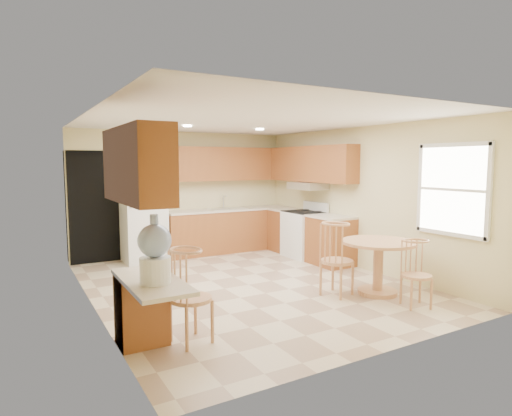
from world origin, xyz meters
TOP-DOWN VIEW (x-y plane):
  - floor at (0.00, 0.00)m, footprint 5.50×5.50m
  - ceiling at (0.00, 0.00)m, footprint 4.50×5.50m
  - wall_back at (0.00, 2.75)m, footprint 4.50×0.02m
  - wall_front at (0.00, -2.75)m, footprint 4.50×0.02m
  - wall_left at (-2.25, 0.00)m, footprint 0.02×5.50m
  - wall_right at (2.25, 0.00)m, footprint 0.02×5.50m
  - doorway at (-1.75, 2.73)m, footprint 0.90×0.02m
  - base_cab_back at (0.88, 2.45)m, footprint 2.75×0.60m
  - counter_back at (0.88, 2.45)m, footprint 2.75×0.63m
  - base_cab_right_a at (1.95, 1.85)m, footprint 0.60×0.59m
  - counter_right_a at (1.95, 1.85)m, footprint 0.63×0.59m
  - base_cab_right_b at (1.95, 0.40)m, footprint 0.60×0.80m
  - counter_right_b at (1.95, 0.40)m, footprint 0.63×0.80m
  - upper_cab_back at (0.88, 2.58)m, footprint 2.75×0.33m
  - upper_cab_right at (2.08, 1.21)m, footprint 0.33×2.42m
  - upper_cab_left at (-2.08, -1.60)m, footprint 0.33×1.40m
  - sink at (0.85, 2.45)m, footprint 0.78×0.44m
  - range_hood at (2.00, 1.18)m, footprint 0.50×0.76m
  - desk_pedestal at (-2.00, -1.32)m, footprint 0.48×0.42m
  - desk_top at (-2.00, -1.70)m, footprint 0.50×1.20m
  - window at (2.23, -1.85)m, footprint 0.06×1.12m
  - can_light_a at (-0.50, 1.20)m, footprint 0.14×0.14m
  - can_light_b at (0.90, 1.20)m, footprint 0.14×0.14m
  - refrigerator at (-0.95, 2.40)m, footprint 0.76×0.74m
  - stove at (1.92, 1.18)m, footprint 0.65×0.76m
  - dining_table at (1.38, -1.32)m, footprint 1.04×1.04m
  - chair_table_a at (0.83, -1.17)m, footprint 0.46×0.59m
  - chair_table_b at (1.40, -2.05)m, footprint 0.38×0.42m
  - chair_desk at (-1.55, -1.65)m, footprint 0.44×0.57m
  - water_crock at (-2.00, -1.84)m, footprint 0.31×0.31m

SIDE VIEW (x-z plane):
  - floor at x=0.00m, z-range 0.00..0.00m
  - desk_pedestal at x=-2.00m, z-range 0.00..0.72m
  - base_cab_back at x=0.88m, z-range 0.00..0.87m
  - base_cab_right_a at x=1.95m, z-range 0.00..0.87m
  - base_cab_right_b at x=1.95m, z-range 0.00..0.87m
  - stove at x=1.92m, z-range -0.08..1.01m
  - dining_table at x=1.38m, z-range 0.12..0.89m
  - chair_table_b at x=1.40m, z-range 0.09..0.96m
  - chair_desk at x=-1.55m, z-range 0.11..1.09m
  - chair_table_a at x=0.83m, z-range 0.11..1.14m
  - desk_top at x=-2.00m, z-range 0.73..0.77m
  - refrigerator at x=-0.95m, z-range 0.00..1.72m
  - counter_back at x=0.88m, z-range 0.87..0.91m
  - counter_right_a at x=1.95m, z-range 0.87..0.91m
  - counter_right_b at x=1.95m, z-range 0.87..0.91m
  - sink at x=0.85m, z-range 0.91..0.92m
  - doorway at x=-1.75m, z-range 0.00..2.10m
  - water_crock at x=-2.00m, z-range 0.74..1.38m
  - wall_back at x=0.00m, z-range 0.00..2.50m
  - wall_front at x=0.00m, z-range 0.00..2.50m
  - wall_left at x=-2.25m, z-range 0.00..2.50m
  - wall_right at x=2.25m, z-range 0.00..2.50m
  - range_hood at x=2.00m, z-range 1.35..1.49m
  - window at x=2.23m, z-range 0.85..2.15m
  - upper_cab_back at x=0.88m, z-range 1.50..2.20m
  - upper_cab_right at x=2.08m, z-range 1.50..2.20m
  - upper_cab_left at x=-2.08m, z-range 1.50..2.20m
  - can_light_a at x=-0.50m, z-range 2.48..2.49m
  - can_light_b at x=0.90m, z-range 2.48..2.49m
  - ceiling at x=0.00m, z-range 2.49..2.51m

